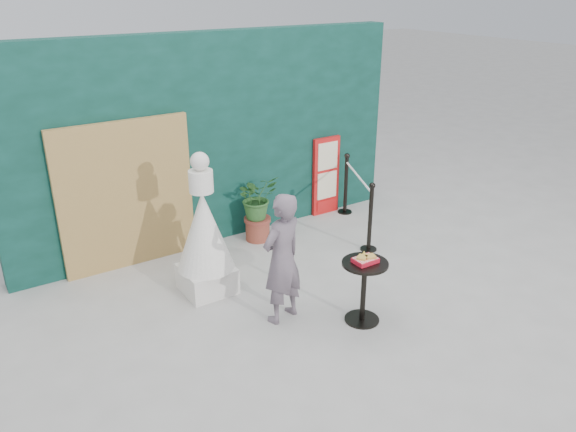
# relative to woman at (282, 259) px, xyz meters

# --- Properties ---
(ground) EXTENTS (60.00, 60.00, 0.00)m
(ground) POSITION_rel_woman_xyz_m (0.42, -0.67, -0.77)
(ground) COLOR #ADAAA5
(ground) RESTS_ON ground
(back_wall) EXTENTS (6.00, 0.30, 3.00)m
(back_wall) POSITION_rel_woman_xyz_m (0.42, 2.48, 0.73)
(back_wall) COLOR #0A2F25
(back_wall) RESTS_ON ground
(bamboo_fence) EXTENTS (1.80, 0.08, 2.00)m
(bamboo_fence) POSITION_rel_woman_xyz_m (-0.98, 2.27, 0.23)
(bamboo_fence) COLOR tan
(bamboo_fence) RESTS_ON ground
(woman) EXTENTS (0.64, 0.50, 1.54)m
(woman) POSITION_rel_woman_xyz_m (0.00, 0.00, 0.00)
(woman) COLOR slate
(woman) RESTS_ON ground
(menu_board) EXTENTS (0.50, 0.07, 1.30)m
(menu_board) POSITION_rel_woman_xyz_m (2.32, 2.28, -0.12)
(menu_board) COLOR red
(menu_board) RESTS_ON ground
(statue) EXTENTS (0.71, 0.71, 1.81)m
(statue) POSITION_rel_woman_xyz_m (-0.45, 1.04, -0.03)
(statue) COLOR white
(statue) RESTS_ON ground
(cafe_table) EXTENTS (0.52, 0.52, 0.75)m
(cafe_table) POSITION_rel_woman_xyz_m (0.74, -0.55, -0.27)
(cafe_table) COLOR black
(cafe_table) RESTS_ON ground
(food_basket) EXTENTS (0.26, 0.19, 0.11)m
(food_basket) POSITION_rel_woman_xyz_m (0.74, -0.54, 0.02)
(food_basket) COLOR red
(food_basket) RESTS_ON cafe_table
(planter) EXTENTS (0.60, 0.52, 1.01)m
(planter) POSITION_rel_woman_xyz_m (0.84, 2.00, -0.18)
(planter) COLOR brown
(planter) RESTS_ON ground
(stanchion_barrier) EXTENTS (0.84, 1.54, 1.03)m
(stanchion_barrier) POSITION_rel_woman_xyz_m (2.31, 1.46, -0.27)
(stanchion_barrier) COLOR black
(stanchion_barrier) RESTS_ON ground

